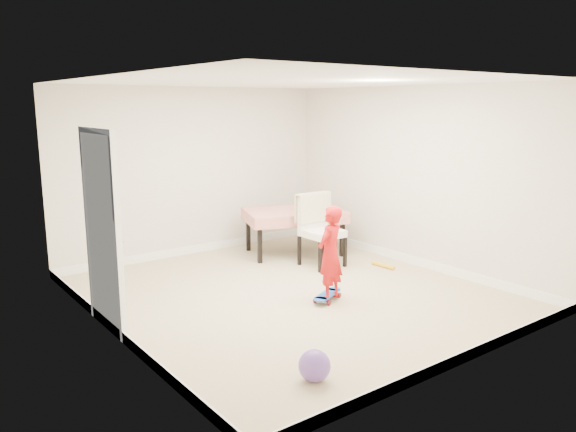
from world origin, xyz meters
TOP-DOWN VIEW (x-y plane):
  - ground at (0.00, 0.00)m, footprint 5.00×5.00m
  - ceiling at (0.00, 0.00)m, footprint 4.50×5.00m
  - wall_back at (0.00, 2.48)m, footprint 4.50×0.04m
  - wall_front at (0.00, -2.48)m, footprint 4.50×0.04m
  - wall_left at (-2.23, 0.00)m, footprint 0.04×5.00m
  - wall_right at (2.23, 0.00)m, footprint 0.04×5.00m
  - door at (-2.22, 0.30)m, footprint 0.11×0.94m
  - baseboard_back at (0.00, 2.49)m, footprint 4.50×0.02m
  - baseboard_front at (0.00, -2.49)m, footprint 4.50×0.02m
  - baseboard_left at (-2.24, 0.00)m, footprint 0.02×5.00m
  - baseboard_right at (2.24, 0.00)m, footprint 0.02×5.00m
  - dining_table at (1.22, 1.51)m, footprint 1.74×1.42m
  - dining_chair at (1.11, 0.70)m, footprint 0.58×0.66m
  - skateboard at (0.20, -0.46)m, footprint 0.60×0.43m
  - child at (0.19, -0.52)m, footprint 0.48×0.40m
  - balloon at (-1.22, -1.93)m, footprint 0.28×0.28m
  - foam_toy at (1.77, 0.10)m, footprint 0.08×0.40m

SIDE VIEW (x-z plane):
  - ground at x=0.00m, z-range 0.00..0.00m
  - foam_toy at x=1.77m, z-range 0.00..0.06m
  - skateboard at x=0.20m, z-range 0.00..0.09m
  - baseboard_back at x=0.00m, z-range 0.00..0.12m
  - baseboard_front at x=0.00m, z-range 0.00..0.12m
  - baseboard_left at x=-2.24m, z-range 0.00..0.12m
  - baseboard_right at x=2.24m, z-range 0.00..0.12m
  - balloon at x=-1.22m, z-range 0.00..0.28m
  - dining_table at x=1.22m, z-range 0.00..0.71m
  - dining_chair at x=1.11m, z-range 0.00..1.06m
  - child at x=0.19m, z-range 0.00..1.13m
  - door at x=-2.22m, z-range -0.03..2.08m
  - wall_back at x=0.00m, z-range 0.00..2.60m
  - wall_front at x=0.00m, z-range 0.00..2.60m
  - wall_left at x=-2.23m, z-range 0.00..2.60m
  - wall_right at x=2.23m, z-range 0.00..2.60m
  - ceiling at x=0.00m, z-range 2.56..2.60m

